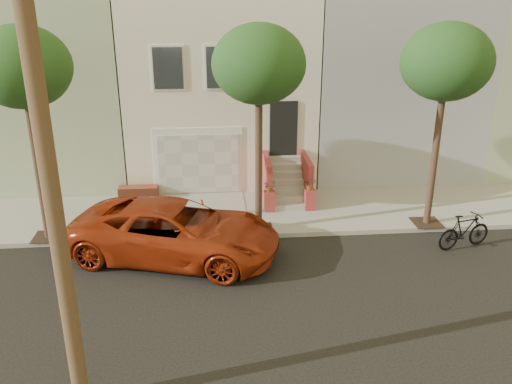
{
  "coord_description": "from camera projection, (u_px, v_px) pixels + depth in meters",
  "views": [
    {
      "loc": [
        -0.42,
        -11.45,
        7.41
      ],
      "look_at": [
        0.84,
        3.0,
        1.76
      ],
      "focal_mm": 37.55,
      "sensor_mm": 36.0,
      "label": 1
    }
  ],
  "objects": [
    {
      "name": "ground",
      "position": [
        233.0,
        302.0,
        13.35
      ],
      "size": [
        90.0,
        90.0,
        0.0
      ],
      "primitive_type": "plane",
      "color": "black",
      "rests_on": "ground"
    },
    {
      "name": "tree_left",
      "position": [
        22.0,
        68.0,
        14.62
      ],
      "size": [
        2.7,
        2.57,
        6.3
      ],
      "color": "#2D2116",
      "rests_on": "sidewalk"
    },
    {
      "name": "motorcycle",
      "position": [
        464.0,
        231.0,
        15.93
      ],
      "size": [
        1.89,
        0.98,
        1.09
      ],
      "primitive_type": "imported",
      "rotation": [
        0.0,
        0.0,
        1.84
      ],
      "color": "black",
      "rests_on": "ground"
    },
    {
      "name": "tree_mid",
      "position": [
        259.0,
        66.0,
        15.15
      ],
      "size": [
        2.7,
        2.57,
        6.3
      ],
      "color": "#2D2116",
      "rests_on": "sidewalk"
    },
    {
      "name": "tree_right",
      "position": [
        447.0,
        63.0,
        15.59
      ],
      "size": [
        2.7,
        2.57,
        6.3
      ],
      "color": "#2D2116",
      "rests_on": "sidewalk"
    },
    {
      "name": "house_row",
      "position": [
        219.0,
        80.0,
        22.42
      ],
      "size": [
        33.1,
        11.7,
        7.0
      ],
      "color": "beige",
      "rests_on": "sidewalk"
    },
    {
      "name": "sidewalk",
      "position": [
        226.0,
        214.0,
        18.29
      ],
      "size": [
        40.0,
        3.7,
        0.15
      ],
      "primitive_type": "cube",
      "color": "gray",
      "rests_on": "ground"
    },
    {
      "name": "pickup_truck",
      "position": [
        176.0,
        231.0,
        15.28
      ],
      "size": [
        6.47,
        4.33,
        1.65
      ],
      "primitive_type": "imported",
      "rotation": [
        0.0,
        0.0,
        1.28
      ],
      "color": "maroon",
      "rests_on": "ground"
    }
  ]
}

